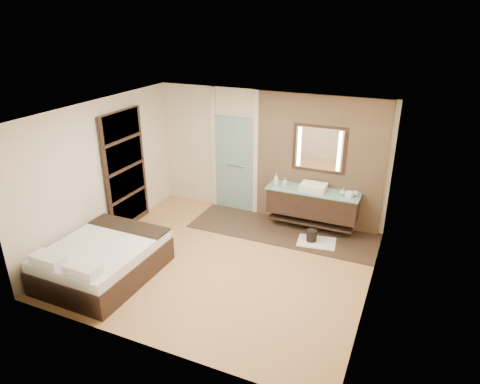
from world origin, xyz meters
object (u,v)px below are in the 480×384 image
at_px(vanity, 312,203).
at_px(waste_bin, 311,236).
at_px(mirror_unit, 319,149).
at_px(bed, 103,260).

bearing_deg(vanity, waste_bin, -74.08).
xyz_separation_m(vanity, mirror_unit, (0.00, 0.24, 1.07)).
distance_m(vanity, waste_bin, 0.72).
bearing_deg(mirror_unit, vanity, -90.00).
height_order(vanity, mirror_unit, mirror_unit).
bearing_deg(bed, waste_bin, 41.69).
bearing_deg(mirror_unit, waste_bin, -78.82).
xyz_separation_m(bed, waste_bin, (2.90, 2.54, -0.18)).
bearing_deg(vanity, mirror_unit, 90.00).
height_order(bed, waste_bin, bed).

